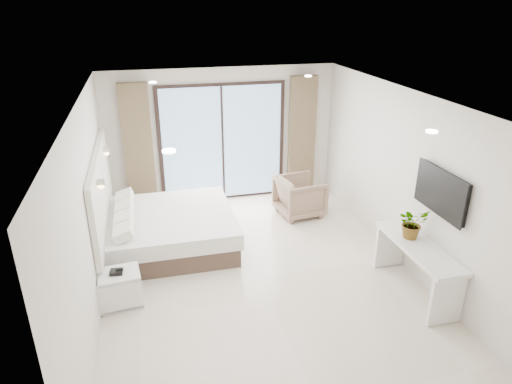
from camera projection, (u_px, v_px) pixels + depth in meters
ground at (260, 277)px, 6.93m from camera, size 6.20×6.20×0.00m
room_shell at (234, 161)px, 7.04m from camera, size 4.62×6.22×2.72m
bed at (169, 229)px, 7.69m from camera, size 2.11×2.01×0.73m
nightstand at (121, 288)px, 6.24m from camera, size 0.59×0.50×0.50m
phone at (116, 272)px, 6.11m from camera, size 0.18×0.15×0.06m
console_desk at (417, 258)px, 6.37m from camera, size 0.50×1.59×0.77m
plant at (412, 226)px, 6.43m from camera, size 0.43×0.47×0.35m
armchair at (300, 195)px, 8.78m from camera, size 0.86×0.90×0.83m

